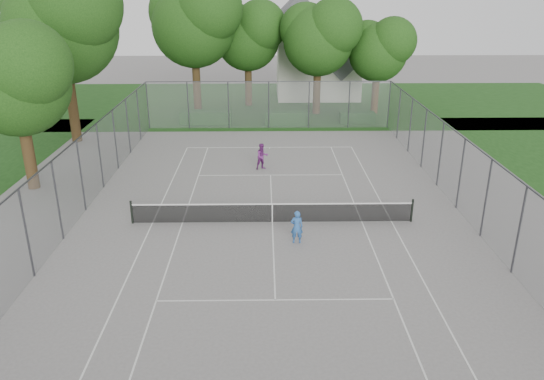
{
  "coord_description": "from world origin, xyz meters",
  "views": [
    {
      "loc": [
        -0.35,
        -22.07,
        10.23
      ],
      "look_at": [
        0.0,
        1.0,
        1.2
      ],
      "focal_mm": 35.0,
      "sensor_mm": 36.0,
      "label": 1
    }
  ],
  "objects_px": {
    "tennis_net": "(272,212)",
    "house": "(318,56)",
    "woman_player": "(262,156)",
    "girl_player": "(297,227)"
  },
  "relations": [
    {
      "from": "tennis_net",
      "to": "house",
      "type": "height_order",
      "value": "house"
    },
    {
      "from": "girl_player",
      "to": "woman_player",
      "type": "distance_m",
      "value": 9.63
    },
    {
      "from": "girl_player",
      "to": "woman_player",
      "type": "relative_size",
      "value": 0.93
    },
    {
      "from": "tennis_net",
      "to": "girl_player",
      "type": "relative_size",
      "value": 8.89
    },
    {
      "from": "tennis_net",
      "to": "girl_player",
      "type": "xyz_separation_m",
      "value": [
        0.99,
        -2.03,
        0.21
      ]
    },
    {
      "from": "woman_player",
      "to": "tennis_net",
      "type": "bearing_deg",
      "value": -110.77
    },
    {
      "from": "tennis_net",
      "to": "woman_player",
      "type": "bearing_deg",
      "value": 93.62
    },
    {
      "from": "tennis_net",
      "to": "house",
      "type": "relative_size",
      "value": 1.36
    },
    {
      "from": "tennis_net",
      "to": "woman_player",
      "type": "height_order",
      "value": "woman_player"
    },
    {
      "from": "tennis_net",
      "to": "house",
      "type": "xyz_separation_m",
      "value": [
        4.76,
        28.85,
        3.3
      ]
    }
  ]
}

